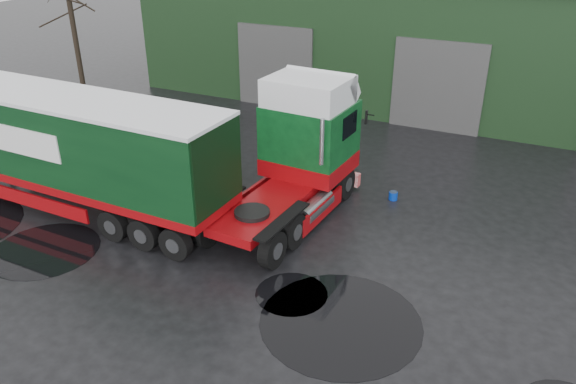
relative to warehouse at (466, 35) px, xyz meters
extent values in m
plane|color=black|center=(-2.00, -20.00, -3.16)|extent=(100.00, 100.00, 0.00)
cube|color=black|center=(0.00, 0.00, -0.16)|extent=(32.00, 12.00, 6.00)
cylinder|color=#072BA0|center=(0.34, -13.55, -3.02)|extent=(0.39, 0.39, 0.28)
cylinder|color=black|center=(-7.94, -21.12, -3.15)|extent=(3.12, 3.12, 0.01)
cylinder|color=black|center=(-0.52, -19.89, -3.15)|extent=(1.89, 1.89, 0.01)
cylinder|color=black|center=(1.03, -20.38, -3.15)|extent=(3.95, 3.95, 0.01)
camera|label=1|loc=(4.52, -30.59, 5.73)|focal=35.00mm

